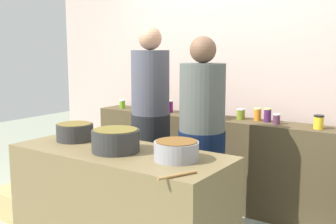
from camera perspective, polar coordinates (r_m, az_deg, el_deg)
storefront_wall at (r=4.43m, az=8.10°, el=7.59°), size 4.80×0.12×3.00m
display_shelf at (r=4.27m, az=5.70°, el=-6.65°), size 2.70×0.36×0.90m
prep_table at (r=3.18m, az=-6.76°, el=-12.78°), size 1.70×0.70×0.84m
preserve_jar_0 at (r=4.76m, az=-6.44°, el=1.12°), size 0.07×0.07×0.10m
preserve_jar_1 at (r=4.54m, az=-2.77°, el=0.85°), size 0.07×0.07×0.11m
preserve_jar_2 at (r=4.42m, az=0.16°, el=0.81°), size 0.09×0.09×0.13m
preserve_jar_3 at (r=4.36m, az=2.61°, el=0.56°), size 0.08×0.08×0.11m
preserve_jar_4 at (r=4.20m, az=5.46°, el=0.14°), size 0.07×0.07×0.10m
preserve_jar_5 at (r=4.05m, az=10.22°, el=-0.27°), size 0.09×0.09×0.11m
preserve_jar_6 at (r=4.01m, az=12.50°, el=-0.31°), size 0.07×0.07×0.12m
preserve_jar_7 at (r=3.95m, az=13.85°, el=-0.43°), size 0.07×0.07×0.13m
preserve_jar_8 at (r=3.86m, az=15.04°, el=-0.96°), size 0.07×0.07×0.10m
preserve_jar_9 at (r=3.74m, az=20.46°, el=-1.32°), size 0.09×0.09×0.12m
cooking_pot_left at (r=3.43m, az=-12.98°, el=-2.77°), size 0.30×0.30×0.14m
cooking_pot_center at (r=3.01m, az=-7.38°, el=-4.01°), size 0.35×0.35×0.17m
cooking_pot_right at (r=2.76m, az=1.19°, el=-5.46°), size 0.31×0.31×0.13m
wooden_spoon at (r=2.42m, az=1.35°, el=-8.91°), size 0.13×0.26×0.02m
cook_with_tongs at (r=3.89m, az=-2.46°, el=-2.64°), size 0.38×0.38×1.80m
cook_in_cap at (r=3.43m, az=4.77°, el=-5.16°), size 0.39×0.39×1.69m
bread_crate at (r=4.27m, az=-20.70°, el=-11.80°), size 0.47×0.35×0.25m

